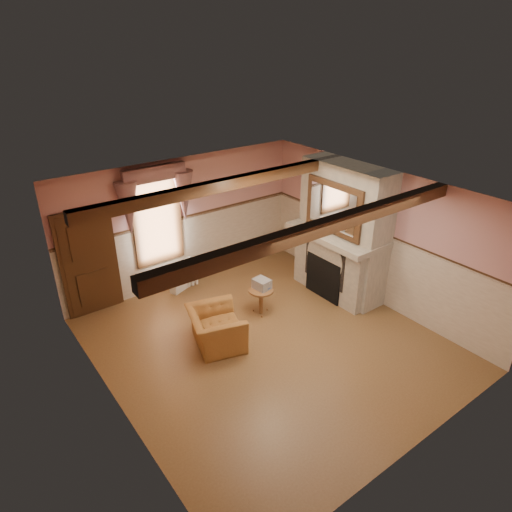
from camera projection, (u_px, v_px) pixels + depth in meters
floor at (268, 343)px, 8.28m from camera, size 5.50×6.00×0.01m
ceiling at (270, 197)px, 7.03m from camera, size 5.50×6.00×0.01m
wall_back at (183, 222)px, 9.81m from camera, size 5.50×0.02×2.80m
wall_front at (423, 372)px, 5.50m from camera, size 5.50×0.02×2.80m
wall_left at (110, 334)px, 6.18m from camera, size 0.02×6.00×2.80m
wall_right at (377, 236)px, 9.13m from camera, size 0.02×6.00×2.80m
wainscot at (269, 309)px, 7.94m from camera, size 5.50×6.00×1.50m
chair_rail at (269, 271)px, 7.61m from camera, size 5.50×6.00×0.08m
firebox at (326, 277)px, 9.58m from camera, size 0.20×0.95×0.90m
armchair at (216, 328)px, 8.12m from camera, size 1.16×1.24×0.67m
side_table at (261, 301)px, 9.05m from camera, size 0.60×0.60×0.55m
book_stack at (262, 284)px, 8.92m from camera, size 0.30×0.35×0.20m
radiator at (183, 276)px, 9.94m from camera, size 0.72×0.43×0.60m
bowl at (343, 232)px, 9.15m from camera, size 0.32×0.32×0.08m
mantel_clock at (316, 218)px, 9.70m from camera, size 0.14×0.24×0.20m
oil_lamp at (319, 217)px, 9.61m from camera, size 0.11×0.11×0.28m
candle_red at (358, 237)px, 8.85m from camera, size 0.06×0.06×0.16m
jar_yellow at (352, 235)px, 8.97m from camera, size 0.06×0.06×0.12m
fireplace at (344, 231)px, 9.38m from camera, size 0.85×2.00×2.80m
mantel at (337, 234)px, 9.31m from camera, size 1.05×2.05×0.12m
overmantel_mirror at (333, 208)px, 8.93m from camera, size 0.06×1.44×1.04m
door at (89, 264)px, 8.80m from camera, size 1.10×0.10×2.10m
window at (157, 218)px, 9.35m from camera, size 1.06×0.08×2.02m
window_drapes at (156, 191)px, 9.02m from camera, size 1.30×0.14×1.40m
ceiling_beam_front at (325, 227)px, 6.21m from camera, size 5.50×0.18×0.20m
ceiling_beam_back at (227, 184)px, 7.94m from camera, size 5.50×0.18×0.20m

